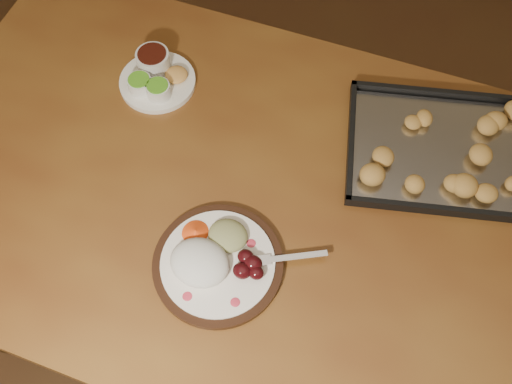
% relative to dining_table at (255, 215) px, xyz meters
% --- Properties ---
extents(dining_table, '(1.55, 0.99, 0.75)m').
position_rel_dining_table_xyz_m(dining_table, '(0.00, 0.00, 0.00)').
color(dining_table, brown).
rests_on(dining_table, ground).
extents(dinner_plate, '(0.31, 0.25, 0.06)m').
position_rel_dining_table_xyz_m(dinner_plate, '(-0.01, -0.17, 0.12)').
color(dinner_plate, black).
rests_on(dinner_plate, dining_table).
extents(condiment_saucer, '(0.17, 0.17, 0.06)m').
position_rel_dining_table_xyz_m(condiment_saucer, '(-0.32, 0.18, 0.12)').
color(condiment_saucer, white).
rests_on(condiment_saucer, dining_table).
extents(baking_tray, '(0.48, 0.41, 0.04)m').
position_rel_dining_table_xyz_m(baking_tray, '(0.33, 0.25, 0.11)').
color(baking_tray, black).
rests_on(baking_tray, dining_table).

